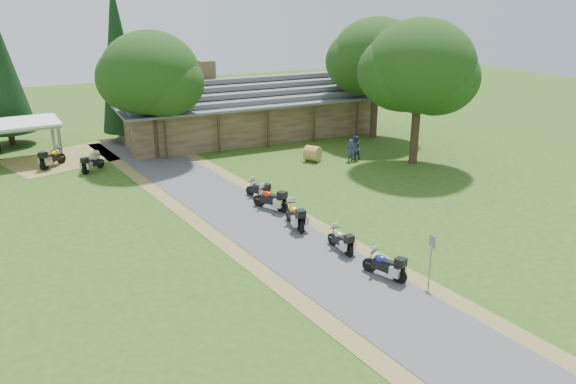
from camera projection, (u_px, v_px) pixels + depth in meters
name	position (u px, v px, depth m)	size (l,w,h in m)	color
ground	(321.00, 266.00, 24.69)	(120.00, 120.00, 0.00)	#2E4D15
driveway	(273.00, 234.00, 27.89)	(46.00, 46.00, 0.00)	#4D4D50
lodge	(247.00, 106.00, 46.72)	(21.40, 9.40, 4.90)	brown
carport	(12.00, 142.00, 39.59)	(6.45, 4.30, 2.80)	white
motorcycle_row_a	(385.00, 264.00, 23.45)	(1.88, 0.61, 1.28)	navy
motorcycle_row_b	(340.00, 239.00, 25.92)	(1.75, 0.57, 1.19)	#989B9F
motorcycle_row_c	(295.00, 214.00, 28.54)	(2.04, 0.67, 1.39)	#E3B10B
motorcycle_row_d	(270.00, 198.00, 30.84)	(2.03, 0.66, 1.39)	red
motorcycle_row_e	(258.00, 189.00, 32.60)	(1.71, 0.56, 1.17)	black
motorcycle_carport_a	(52.00, 157.00, 38.48)	(2.11, 0.69, 1.44)	#C2A001
motorcycle_carport_b	(93.00, 162.00, 37.62)	(1.88, 0.61, 1.28)	gray
person_a	(350.00, 148.00, 39.79)	(0.53, 0.38, 1.86)	navy
person_b	(355.00, 146.00, 40.09)	(0.58, 0.42, 2.06)	navy
hay_bale	(313.00, 153.00, 39.93)	(1.10, 1.10, 1.01)	olive
sign_post	(431.00, 260.00, 22.84)	(0.39, 0.07, 2.17)	gray
oak_lodge_left	(151.00, 90.00, 39.22)	(6.81, 6.81, 9.88)	black
oak_lodge_right	(376.00, 73.00, 44.92)	(7.26, 7.26, 10.61)	black
oak_driveway	(419.00, 86.00, 37.75)	(7.37, 7.37, 10.90)	black
cedar_near	(119.00, 63.00, 43.42)	(3.37, 3.37, 12.39)	black
cedar_far	(1.00, 76.00, 42.67)	(4.13, 4.13, 10.68)	black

